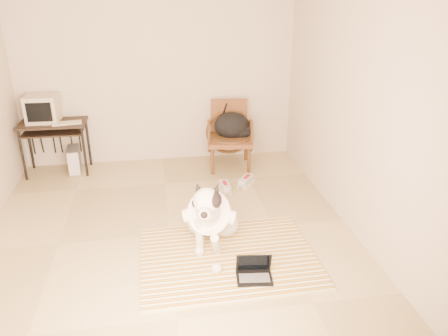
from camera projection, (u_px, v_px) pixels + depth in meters
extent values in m
plane|color=tan|center=(170.00, 234.00, 4.79)|extent=(4.50, 4.50, 0.00)
plane|color=beige|center=(158.00, 72.00, 6.29)|extent=(4.50, 0.00, 4.50)
plane|color=beige|center=(177.00, 241.00, 2.22)|extent=(4.50, 0.00, 4.50)
plane|color=beige|center=(356.00, 107.00, 4.55)|extent=(0.00, 4.50, 4.50)
cube|color=#C47E20|center=(239.00, 291.00, 3.90)|extent=(1.74, 0.29, 0.02)
cube|color=#447E31|center=(233.00, 273.00, 4.14)|extent=(1.74, 0.29, 0.02)
cube|color=#533573|center=(228.00, 257.00, 4.38)|extent=(1.74, 0.29, 0.02)
cube|color=gold|center=(224.00, 243.00, 4.62)|extent=(1.74, 0.29, 0.02)
cube|color=beige|center=(219.00, 230.00, 4.86)|extent=(1.74, 0.29, 0.02)
sphere|color=silver|center=(200.00, 222.00, 4.74)|extent=(0.29, 0.29, 0.29)
sphere|color=silver|center=(226.00, 224.00, 4.72)|extent=(0.29, 0.29, 0.29)
ellipsoid|color=silver|center=(213.00, 222.00, 4.71)|extent=(0.35, 0.32, 0.29)
ellipsoid|color=silver|center=(211.00, 214.00, 4.47)|extent=(0.51, 0.72, 0.62)
cylinder|color=white|center=(211.00, 213.00, 4.48)|extent=(0.55, 0.64, 0.57)
sphere|color=silver|center=(208.00, 210.00, 4.25)|extent=(0.24, 0.24, 0.24)
sphere|color=silver|center=(207.00, 201.00, 4.11)|extent=(0.26, 0.26, 0.26)
ellipsoid|color=black|center=(211.00, 200.00, 4.10)|extent=(0.20, 0.23, 0.19)
cylinder|color=silver|center=(205.00, 211.00, 4.02)|extent=(0.14, 0.16, 0.11)
sphere|color=black|center=(204.00, 215.00, 3.95)|extent=(0.06, 0.06, 0.06)
cone|color=black|center=(198.00, 188.00, 4.13)|extent=(0.14, 0.15, 0.16)
cone|color=black|center=(216.00, 189.00, 4.11)|extent=(0.14, 0.14, 0.16)
torus|color=silver|center=(208.00, 207.00, 4.22)|extent=(0.26, 0.18, 0.21)
cylinder|color=silver|center=(199.00, 236.00, 4.36)|extent=(0.11, 0.13, 0.40)
cylinder|color=silver|center=(216.00, 245.00, 4.25)|extent=(0.16, 0.36, 0.40)
sphere|color=silver|center=(199.00, 251.00, 4.41)|extent=(0.10, 0.10, 0.10)
sphere|color=silver|center=(217.00, 268.00, 4.13)|extent=(0.11, 0.11, 0.11)
cone|color=black|center=(214.00, 219.00, 4.99)|extent=(0.10, 0.40, 0.10)
cube|color=black|center=(254.00, 278.00, 4.04)|extent=(0.35, 0.27, 0.02)
cube|color=#525254|center=(254.00, 278.00, 4.03)|extent=(0.29, 0.17, 0.00)
cube|color=black|center=(254.00, 263.00, 4.07)|extent=(0.34, 0.12, 0.22)
cube|color=black|center=(254.00, 263.00, 4.06)|extent=(0.30, 0.10, 0.19)
cube|color=black|center=(53.00, 123.00, 6.06)|extent=(0.91, 0.51, 0.03)
cube|color=black|center=(53.00, 132.00, 6.06)|extent=(0.81, 0.41, 0.02)
cylinder|color=black|center=(22.00, 156.00, 5.96)|extent=(0.04, 0.04, 0.72)
cylinder|color=black|center=(30.00, 145.00, 6.35)|extent=(0.04, 0.04, 0.72)
cylinder|color=black|center=(84.00, 152.00, 6.08)|extent=(0.04, 0.04, 0.72)
cylinder|color=black|center=(88.00, 142.00, 6.46)|extent=(0.04, 0.04, 0.72)
cube|color=#B9AB91|center=(43.00, 108.00, 6.02)|extent=(0.43, 0.41, 0.37)
cube|color=black|center=(39.00, 112.00, 5.85)|extent=(0.33, 0.03, 0.26)
cube|color=#B9AB91|center=(67.00, 123.00, 5.98)|extent=(0.40, 0.20, 0.03)
cube|color=#525254|center=(74.00, 160.00, 6.31)|extent=(0.20, 0.39, 0.36)
cube|color=silver|center=(74.00, 165.00, 6.14)|extent=(0.15, 0.03, 0.34)
cube|color=brown|center=(230.00, 140.00, 6.36)|extent=(0.70, 0.68, 0.06)
cylinder|color=#39220F|center=(230.00, 137.00, 6.35)|extent=(0.58, 0.58, 0.04)
cube|color=brown|center=(229.00, 115.00, 6.51)|extent=(0.54, 0.11, 0.48)
cylinder|color=#39220F|center=(212.00, 161.00, 6.21)|extent=(0.05, 0.05, 0.39)
cylinder|color=#39220F|center=(212.00, 149.00, 6.68)|extent=(0.05, 0.05, 0.39)
cylinder|color=#39220F|center=(249.00, 161.00, 6.22)|extent=(0.05, 0.05, 0.39)
cylinder|color=#39220F|center=(246.00, 148.00, 6.70)|extent=(0.05, 0.05, 0.39)
ellipsoid|color=black|center=(232.00, 125.00, 6.33)|extent=(0.52, 0.43, 0.38)
ellipsoid|color=black|center=(241.00, 131.00, 6.33)|extent=(0.32, 0.26, 0.22)
cube|color=white|center=(225.00, 189.00, 5.79)|extent=(0.13, 0.30, 0.03)
cube|color=#9A9A9F|center=(225.00, 187.00, 5.77)|extent=(0.12, 0.29, 0.09)
cube|color=#A7161C|center=(225.00, 184.00, 5.76)|extent=(0.05, 0.15, 0.02)
cube|color=white|center=(246.00, 183.00, 5.96)|extent=(0.29, 0.32, 0.03)
cube|color=#9A9A9F|center=(246.00, 181.00, 5.94)|extent=(0.28, 0.31, 0.10)
cube|color=#A7161C|center=(246.00, 178.00, 5.92)|extent=(0.14, 0.16, 0.02)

